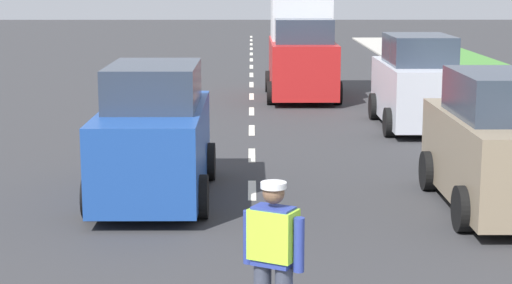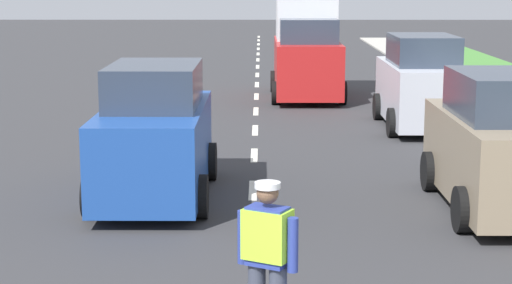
{
  "view_description": "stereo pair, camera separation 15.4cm",
  "coord_description": "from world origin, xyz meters",
  "px_view_note": "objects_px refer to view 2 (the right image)",
  "views": [
    {
      "loc": [
        -0.02,
        -6.01,
        3.66
      ],
      "look_at": [
        0.06,
        7.43,
        1.1
      ],
      "focal_mm": 61.25,
      "sensor_mm": 36.0,
      "label": 1
    },
    {
      "loc": [
        0.14,
        -6.01,
        3.66
      ],
      "look_at": [
        0.06,
        7.43,
        1.1
      ],
      "focal_mm": 61.25,
      "sensor_mm": 36.0,
      "label": 2
    }
  ],
  "objects_px": {
    "car_parked_curbside": "(501,147)",
    "car_oncoming_lead": "(155,136)",
    "road_worker": "(270,254)",
    "car_parked_far": "(421,85)",
    "delivery_truck": "(307,45)"
  },
  "relations": [
    {
      "from": "car_parked_curbside",
      "to": "car_oncoming_lead",
      "type": "bearing_deg",
      "value": 171.7
    },
    {
      "from": "car_parked_far",
      "to": "car_oncoming_lead",
      "type": "bearing_deg",
      "value": -129.69
    },
    {
      "from": "road_worker",
      "to": "car_oncoming_lead",
      "type": "relative_size",
      "value": 0.4
    },
    {
      "from": "delivery_truck",
      "to": "car_parked_far",
      "type": "bearing_deg",
      "value": -65.75
    },
    {
      "from": "road_worker",
      "to": "car_parked_far",
      "type": "xyz_separation_m",
      "value": [
        3.8,
        12.76,
        0.13
      ]
    },
    {
      "from": "car_parked_curbside",
      "to": "car_parked_far",
      "type": "relative_size",
      "value": 1.0
    },
    {
      "from": "car_parked_far",
      "to": "road_worker",
      "type": "bearing_deg",
      "value": -106.59
    },
    {
      "from": "road_worker",
      "to": "car_parked_far",
      "type": "relative_size",
      "value": 0.41
    },
    {
      "from": "delivery_truck",
      "to": "car_parked_curbside",
      "type": "xyz_separation_m",
      "value": [
        2.39,
        -13.19,
        -0.59
      ]
    },
    {
      "from": "road_worker",
      "to": "delivery_truck",
      "type": "bearing_deg",
      "value": 85.95
    },
    {
      "from": "road_worker",
      "to": "delivery_truck",
      "type": "distance_m",
      "value": 18.38
    },
    {
      "from": "road_worker",
      "to": "delivery_truck",
      "type": "height_order",
      "value": "delivery_truck"
    },
    {
      "from": "car_oncoming_lead",
      "to": "road_worker",
      "type": "bearing_deg",
      "value": -72.67
    },
    {
      "from": "road_worker",
      "to": "delivery_truck",
      "type": "xyz_separation_m",
      "value": [
        1.3,
        18.32,
        0.68
      ]
    },
    {
      "from": "road_worker",
      "to": "car_parked_curbside",
      "type": "relative_size",
      "value": 0.41
    }
  ]
}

